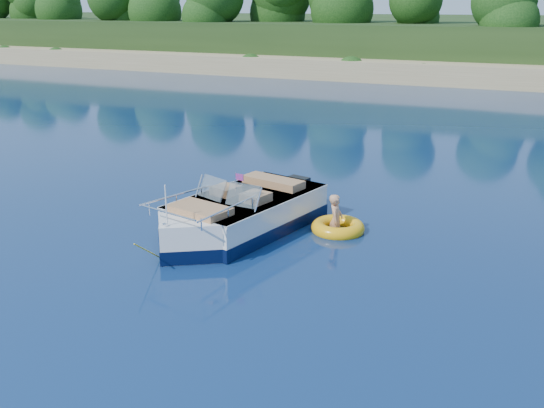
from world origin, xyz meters
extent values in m
plane|color=#091D44|center=(0.00, 0.00, 0.00)|extent=(160.00, 160.00, 0.00)
cube|color=#948156|center=(0.00, 38.00, 0.50)|extent=(170.00, 8.00, 2.00)
cube|color=#1B3013|center=(0.00, 65.00, 1.00)|extent=(170.00, 56.00, 6.00)
cylinder|color=black|center=(-45.00, 41.00, 2.90)|extent=(0.44, 0.44, 2.80)
sphere|color=black|center=(-45.00, 41.00, 5.56)|extent=(4.62, 4.62, 4.62)
cylinder|color=black|center=(-18.00, 40.50, 3.10)|extent=(0.44, 0.44, 3.20)
cylinder|color=black|center=(0.00, 42.00, 3.30)|extent=(0.44, 0.44, 3.60)
cube|color=white|center=(1.24, 3.15, 0.33)|extent=(3.05, 4.51, 1.15)
cube|color=white|center=(0.81, 1.24, 0.33)|extent=(2.13, 2.13, 1.15)
cube|color=black|center=(1.24, 3.15, 0.17)|extent=(3.09, 4.56, 0.33)
cube|color=black|center=(0.81, 1.24, 0.17)|extent=(2.17, 2.17, 0.33)
cube|color=tan|center=(1.32, 3.47, 0.66)|extent=(2.35, 3.21, 0.11)
cube|color=white|center=(1.24, 3.15, 0.87)|extent=(3.09, 4.52, 0.07)
cube|color=black|center=(1.75, 5.36, 0.38)|extent=(0.67, 0.51, 0.98)
cube|color=#8C9EA5|center=(0.59, 2.52, 1.19)|extent=(0.90, 0.57, 0.53)
cube|color=#8C9EA5|center=(1.55, 2.30, 1.19)|extent=(0.87, 0.36, 0.53)
cube|color=#AF7C51|center=(0.70, 3.00, 0.91)|extent=(0.72, 0.72, 0.44)
cube|color=#AF7C51|center=(1.66, 2.78, 0.91)|extent=(0.72, 0.72, 0.44)
cube|color=#AF7C51|center=(1.49, 4.22, 0.91)|extent=(1.80, 0.97, 0.42)
cube|color=#AF7C51|center=(0.85, 1.45, 0.89)|extent=(1.59, 1.12, 0.37)
cylinder|color=white|center=(0.62, 0.44, 1.37)|extent=(0.04, 0.04, 0.93)
cube|color=red|center=(1.45, 2.32, 1.63)|extent=(0.24, 0.07, 0.15)
cube|color=silver|center=(0.61, 0.38, 0.94)|extent=(0.12, 0.09, 0.05)
cylinder|color=yellow|center=(0.36, 0.05, 0.38)|extent=(0.17, 1.17, 0.84)
torus|color=#FFB00F|center=(3.43, 3.93, 0.09)|extent=(1.80, 1.80, 0.36)
torus|color=red|center=(3.43, 3.93, 0.11)|extent=(1.48, 1.48, 0.12)
imported|color=tan|center=(3.37, 3.92, 0.00)|extent=(0.51, 0.83, 1.53)
camera|label=1|loc=(7.90, -10.02, 5.55)|focal=40.00mm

